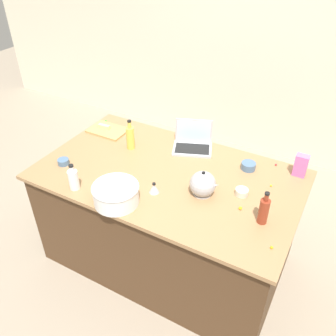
{
  "coord_description": "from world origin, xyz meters",
  "views": [
    {
      "loc": [
        1.03,
        -1.86,
        2.47
      ],
      "look_at": [
        0.0,
        0.0,
        0.95
      ],
      "focal_mm": 38.33,
      "sensor_mm": 36.0,
      "label": 1
    }
  ],
  "objects": [
    {
      "name": "laptop",
      "position": [
        0.0,
        0.41,
        0.95
      ],
      "size": [
        0.37,
        0.33,
        0.22
      ],
      "color": "#B7B7BC",
      "rests_on": "island_counter"
    },
    {
      "name": "candy_2",
      "position": [
        0.6,
        -0.12,
        0.91
      ],
      "size": [
        0.02,
        0.02,
        0.02
      ],
      "primitive_type": "sphere",
      "color": "yellow",
      "rests_on": "island_counter"
    },
    {
      "name": "bottle_vinegar",
      "position": [
        -0.48,
        -0.47,
        0.98
      ],
      "size": [
        0.07,
        0.07,
        0.2
      ],
      "color": "white",
      "rests_on": "island_counter"
    },
    {
      "name": "mixing_bowl_large",
      "position": [
        -0.14,
        -0.45,
        0.97
      ],
      "size": [
        0.31,
        0.31,
        0.14
      ],
      "color": "white",
      "rests_on": "island_counter"
    },
    {
      "name": "candy_1",
      "position": [
        0.71,
        0.22,
        0.91
      ],
      "size": [
        0.01,
        0.01,
        0.01
      ],
      "primitive_type": "sphere",
      "color": "yellow",
      "rests_on": "island_counter"
    },
    {
      "name": "kettle",
      "position": [
        0.32,
        -0.09,
        0.98
      ],
      "size": [
        0.21,
        0.18,
        0.2
      ],
      "color": "#ADADB2",
      "rests_on": "island_counter"
    },
    {
      "name": "bottle_oil",
      "position": [
        -0.44,
        0.16,
        1.0
      ],
      "size": [
        0.07,
        0.07,
        0.25
      ],
      "color": "#DBC64C",
      "rests_on": "island_counter"
    },
    {
      "name": "island_counter",
      "position": [
        0.0,
        0.0,
        0.45
      ],
      "size": [
        1.92,
        1.13,
        0.9
      ],
      "color": "#4C331E",
      "rests_on": "ground"
    },
    {
      "name": "ramekin_small",
      "position": [
        0.56,
        0.03,
        0.92
      ],
      "size": [
        0.09,
        0.09,
        0.04
      ],
      "primitive_type": "cylinder",
      "color": "beige",
      "rests_on": "island_counter"
    },
    {
      "name": "ramekin_wide",
      "position": [
        0.5,
        0.34,
        0.93
      ],
      "size": [
        0.11,
        0.11,
        0.05
      ],
      "primitive_type": "cylinder",
      "color": "slate",
      "rests_on": "island_counter"
    },
    {
      "name": "cutting_board",
      "position": [
        -0.77,
        0.29,
        0.91
      ],
      "size": [
        0.33,
        0.23,
        0.02
      ],
      "primitive_type": "cube",
      "color": "tan",
      "rests_on": "island_counter"
    },
    {
      "name": "candy_bag",
      "position": [
        0.85,
        0.45,
        0.99
      ],
      "size": [
        0.09,
        0.06,
        0.17
      ],
      "primitive_type": "cube",
      "color": "pink",
      "rests_on": "island_counter"
    },
    {
      "name": "candy_3",
      "position": [
        0.67,
        0.49,
        0.91
      ],
      "size": [
        0.02,
        0.02,
        0.02
      ],
      "primitive_type": "sphere",
      "color": "red",
      "rests_on": "island_counter"
    },
    {
      "name": "bottle_soy",
      "position": [
        0.75,
        -0.16,
        0.99
      ],
      "size": [
        0.06,
        0.06,
        0.23
      ],
      "color": "maroon",
      "rests_on": "island_counter"
    },
    {
      "name": "butter_stick_left",
      "position": [
        -0.8,
        0.29,
        0.94
      ],
      "size": [
        0.11,
        0.04,
        0.04
      ],
      "primitive_type": "cube",
      "rotation": [
        0.0,
        0.0,
        0.06
      ],
      "color": "#F4E58C",
      "rests_on": "cutting_board"
    },
    {
      "name": "kitchen_timer",
      "position": [
        0.02,
        -0.23,
        0.94
      ],
      "size": [
        0.07,
        0.07,
        0.08
      ],
      "color": "#B2B2B7",
      "rests_on": "island_counter"
    },
    {
      "name": "candy_0",
      "position": [
        0.87,
        -0.35,
        0.91
      ],
      "size": [
        0.02,
        0.02,
        0.02
      ],
      "primitive_type": "sphere",
      "color": "yellow",
      "rests_on": "island_counter"
    },
    {
      "name": "wall_back",
      "position": [
        0.0,
        2.11,
        1.3
      ],
      "size": [
        8.0,
        0.1,
        2.6
      ],
      "primitive_type": "cube",
      "color": "beige",
      "rests_on": "ground"
    },
    {
      "name": "candy_4",
      "position": [
        -0.89,
        0.43,
        0.91
      ],
      "size": [
        0.02,
        0.02,
        0.02
      ],
      "primitive_type": "sphere",
      "color": "green",
      "rests_on": "island_counter"
    },
    {
      "name": "ramekin_medium",
      "position": [
        -0.76,
        -0.28,
        0.92
      ],
      "size": [
        0.09,
        0.09,
        0.04
      ],
      "primitive_type": "cylinder",
      "color": "slate",
      "rests_on": "island_counter"
    },
    {
      "name": "ground_plane",
      "position": [
        0.0,
        0.0,
        0.0
      ],
      "size": [
        12.0,
        12.0,
        0.0
      ],
      "primitive_type": "plane",
      "color": "gray"
    }
  ]
}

